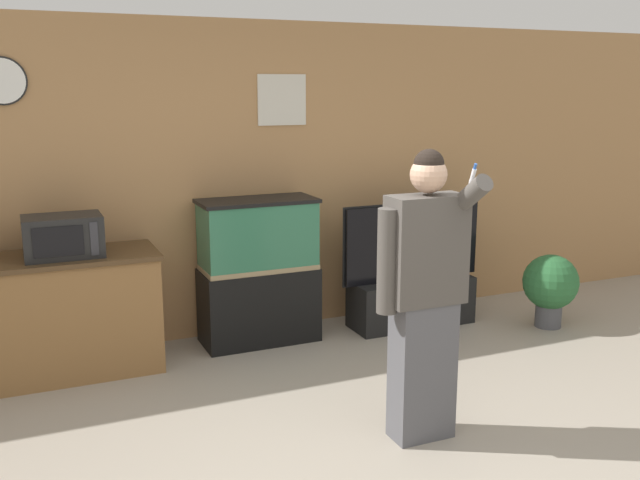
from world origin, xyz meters
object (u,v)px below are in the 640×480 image
(aquarium_on_stand, at_px, (258,271))
(potted_plant, at_px, (550,285))
(person_standing, at_px, (424,293))
(microwave, at_px, (63,236))
(tv_on_stand, at_px, (411,289))
(counter_island, at_px, (42,318))

(aquarium_on_stand, xyz_separation_m, potted_plant, (2.44, -0.68, -0.22))
(person_standing, height_order, potted_plant, person_standing)
(person_standing, bearing_deg, aquarium_on_stand, 100.07)
(microwave, height_order, person_standing, person_standing)
(microwave, relative_size, tv_on_stand, 0.40)
(microwave, xyz_separation_m, aquarium_on_stand, (1.49, 0.13, -0.44))
(person_standing, distance_m, potted_plant, 2.51)
(counter_island, height_order, microwave, microwave)
(aquarium_on_stand, height_order, person_standing, person_standing)
(tv_on_stand, bearing_deg, microwave, 179.68)
(counter_island, distance_m, tv_on_stand, 3.04)
(counter_island, xyz_separation_m, person_standing, (2.02, -1.88, 0.46))
(aquarium_on_stand, relative_size, person_standing, 0.69)
(counter_island, bearing_deg, potted_plant, -8.25)
(counter_island, height_order, tv_on_stand, tv_on_stand)
(person_standing, bearing_deg, microwave, 134.97)
(counter_island, relative_size, microwave, 3.11)
(aquarium_on_stand, bearing_deg, potted_plant, -15.50)
(tv_on_stand, distance_m, potted_plant, 1.21)
(counter_island, xyz_separation_m, microwave, (0.18, -0.04, 0.59))
(aquarium_on_stand, xyz_separation_m, person_standing, (0.35, -1.96, 0.31))
(microwave, bearing_deg, aquarium_on_stand, 4.85)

